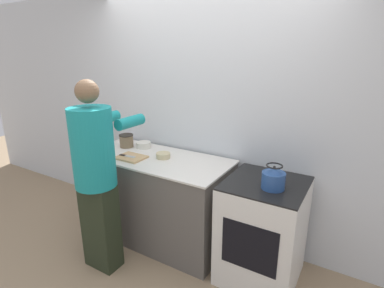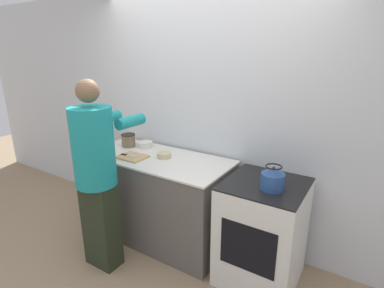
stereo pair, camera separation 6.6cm
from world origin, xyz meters
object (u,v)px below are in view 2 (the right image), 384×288
at_px(person, 97,172).
at_px(kettle, 273,179).
at_px(canister_jar, 128,140).
at_px(bowl_prep, 164,155).
at_px(knife, 128,155).
at_px(cutting_board, 132,157).
at_px(oven, 262,232).

distance_m(person, kettle, 1.49).
bearing_deg(canister_jar, bowl_prep, -8.43).
relative_size(knife, bowl_prep, 1.30).
height_order(person, bowl_prep, person).
distance_m(knife, kettle, 1.47).
height_order(person, kettle, person).
relative_size(person, cutting_board, 6.18).
xyz_separation_m(oven, bowl_prep, (-1.08, 0.04, 0.49)).
height_order(person, cutting_board, person).
distance_m(oven, cutting_board, 1.43).
bearing_deg(canister_jar, knife, -47.11).
xyz_separation_m(bowl_prep, canister_jar, (-0.57, 0.08, 0.05)).
bearing_deg(canister_jar, cutting_board, -41.05).
distance_m(oven, knife, 1.48).
bearing_deg(oven, person, -155.38).
bearing_deg(cutting_board, oven, 5.49).
relative_size(knife, canister_jar, 1.18).
xyz_separation_m(kettle, bowl_prep, (-1.15, 0.13, -0.06)).
height_order(kettle, bowl_prep, kettle).
xyz_separation_m(oven, canister_jar, (-1.65, 0.13, 0.53)).
bearing_deg(knife, person, -85.06).
bearing_deg(canister_jar, kettle, -6.93).
bearing_deg(kettle, knife, -177.56).
distance_m(kettle, canister_jar, 1.74).
bearing_deg(knife, canister_jar, 128.71).
height_order(knife, canister_jar, canister_jar).
distance_m(bowl_prep, canister_jar, 0.58).
distance_m(oven, bowl_prep, 1.18).
distance_m(kettle, bowl_prep, 1.16).
bearing_deg(canister_jar, oven, -4.48).
distance_m(oven, kettle, 0.55).
xyz_separation_m(knife, kettle, (1.47, 0.06, 0.06)).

